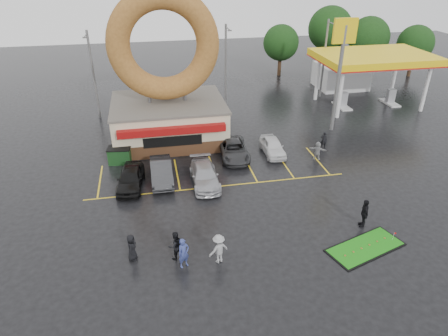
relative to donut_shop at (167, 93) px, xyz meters
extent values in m
plane|color=black|center=(3.00, -12.97, -4.46)|extent=(120.00, 120.00, 0.00)
cube|color=#472B19|center=(0.00, 0.03, -3.86)|extent=(10.00, 8.00, 1.20)
cube|color=beige|center=(0.00, 0.03, -2.11)|extent=(10.00, 8.00, 2.30)
cube|color=#59544C|center=(0.00, 0.03, -0.86)|extent=(10.20, 8.20, 0.20)
cube|color=maroon|center=(0.00, -4.27, -1.86)|extent=(9.00, 0.60, 0.60)
cylinder|color=slate|center=(-1.60, 0.03, -0.16)|extent=(0.30, 0.30, 1.20)
cylinder|color=slate|center=(1.60, 0.03, -0.16)|extent=(0.30, 0.30, 1.20)
torus|color=brown|center=(0.00, 0.03, 4.24)|extent=(9.60, 2.00, 9.60)
cylinder|color=silver|center=(18.00, 2.03, -1.96)|extent=(0.40, 0.40, 5.00)
cylinder|color=silver|center=(28.00, 2.03, -1.96)|extent=(0.40, 0.40, 5.00)
cylinder|color=silver|center=(18.00, 8.03, -1.96)|extent=(0.40, 0.40, 5.00)
cylinder|color=silver|center=(28.00, 8.03, -1.96)|extent=(0.40, 0.40, 5.00)
cube|color=silver|center=(23.00, 5.03, 0.79)|extent=(12.00, 8.00, 0.50)
cube|color=yellow|center=(23.00, 5.03, 1.09)|extent=(12.30, 8.30, 0.70)
cube|color=#99999E|center=(20.00, 5.03, -3.56)|extent=(0.90, 0.60, 1.60)
cube|color=#99999E|center=(26.00, 5.03, -3.56)|extent=(0.90, 0.60, 1.60)
cube|color=silver|center=(23.00, 12.03, -2.96)|extent=(6.00, 5.00, 3.00)
cylinder|color=slate|center=(16.00, -0.97, 0.54)|extent=(0.36, 0.36, 10.00)
cube|color=yellow|center=(16.00, -0.97, 5.04)|extent=(2.20, 0.30, 2.20)
cylinder|color=slate|center=(-7.00, 7.03, 0.04)|extent=(0.24, 0.24, 9.00)
cylinder|color=slate|center=(-7.00, 6.03, 4.24)|extent=(0.12, 2.00, 0.12)
cube|color=slate|center=(-7.00, 5.03, 4.19)|extent=(0.40, 0.18, 0.12)
cylinder|color=slate|center=(7.00, 8.03, 0.04)|extent=(0.24, 0.24, 9.00)
cylinder|color=slate|center=(7.00, 7.03, 4.24)|extent=(0.12, 2.00, 0.12)
cube|color=slate|center=(7.00, 6.03, 4.19)|extent=(0.40, 0.18, 0.12)
cylinder|color=slate|center=(19.00, 9.03, 0.04)|extent=(0.24, 0.24, 9.00)
cylinder|color=slate|center=(19.00, 8.03, 4.24)|extent=(0.12, 2.00, 0.12)
cube|color=slate|center=(19.00, 7.03, 4.19)|extent=(0.40, 0.18, 0.12)
cylinder|color=#332114|center=(29.00, 17.03, -3.02)|extent=(0.50, 0.50, 2.88)
sphere|color=black|center=(29.00, 17.03, 0.74)|extent=(5.60, 5.60, 5.60)
cylinder|color=#332114|center=(35.00, 15.03, -3.20)|extent=(0.50, 0.50, 2.52)
sphere|color=black|center=(35.00, 15.03, 0.09)|extent=(4.90, 4.90, 4.90)
cylinder|color=#332114|center=(25.00, 21.03, -2.84)|extent=(0.50, 0.50, 3.24)
sphere|color=black|center=(25.00, 21.03, 1.39)|extent=(6.30, 6.30, 6.30)
cylinder|color=#332114|center=(17.00, 19.03, -3.20)|extent=(0.50, 0.50, 2.52)
sphere|color=black|center=(17.00, 19.03, 0.09)|extent=(4.90, 4.90, 4.90)
imported|color=black|center=(-3.57, -8.36, -3.70)|extent=(2.34, 4.68, 1.53)
imported|color=#313134|center=(-1.23, -7.77, -3.70)|extent=(1.64, 4.66, 1.53)
imported|color=#ABABB0|center=(1.97, -8.90, -3.76)|extent=(2.00, 4.89, 1.42)
imported|color=#303033|center=(5.10, -4.97, -3.76)|extent=(2.66, 5.19, 1.40)
imported|color=silver|center=(8.59, -4.97, -3.77)|extent=(1.75, 4.13, 1.39)
imported|color=navy|center=(-0.55, -17.75, -3.53)|extent=(0.81, 0.69, 1.87)
imported|color=black|center=(-0.96, -16.99, -3.55)|extent=(1.08, 0.96, 1.83)
imported|color=gray|center=(1.43, -17.77, -3.54)|extent=(1.37, 1.10, 1.86)
imported|color=black|center=(-3.42, -16.57, -3.63)|extent=(0.67, 0.90, 1.68)
imported|color=black|center=(11.22, -16.19, -3.48)|extent=(0.81, 1.25, 1.98)
imported|color=gray|center=(12.01, -6.74, -3.66)|extent=(1.53, 1.15, 1.61)
imported|color=black|center=(13.46, -4.75, -3.68)|extent=(0.68, 0.59, 1.57)
cube|color=#1A451D|center=(-4.50, -4.14, -3.81)|extent=(1.94, 1.43, 1.30)
cube|color=black|center=(10.34, -18.29, -4.44)|extent=(5.25, 3.50, 0.06)
cube|color=#1D7D14|center=(10.34, -18.29, -4.40)|extent=(4.98, 3.22, 0.03)
cylinder|color=silver|center=(12.32, -17.98, -4.13)|extent=(0.02, 0.02, 0.55)
cube|color=red|center=(12.39, -17.98, -3.91)|extent=(0.14, 0.01, 0.10)
camera|label=1|loc=(-1.66, -35.10, 11.32)|focal=32.00mm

